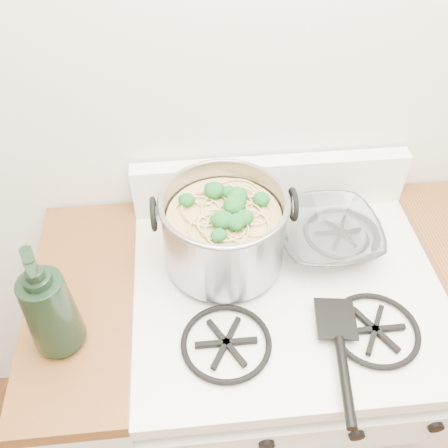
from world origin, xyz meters
The scene contains 6 objects.
gas_range centered at (0.00, 1.26, 0.44)m, with size 0.76×0.66×0.92m.
counter_left centered at (-0.51, 1.26, 0.46)m, with size 0.25×0.65×0.92m.
stock_pot centered at (-0.15, 1.36, 1.02)m, with size 0.34×0.31×0.21m.
spatula centered at (0.08, 1.14, 0.94)m, with size 0.29×0.31×0.02m, color black, non-canonical shape.
glass_bowl centered at (0.12, 1.38, 0.94)m, with size 0.11×0.11×0.03m, color white.
bottle centered at (-0.53, 1.15, 1.06)m, with size 0.11×0.11×0.29m, color black.
Camera 1 is at (-0.23, 0.52, 1.88)m, focal length 40.00 mm.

